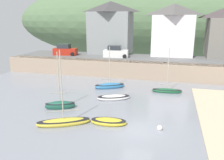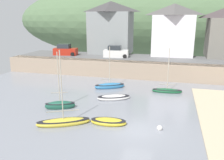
% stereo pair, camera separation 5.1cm
% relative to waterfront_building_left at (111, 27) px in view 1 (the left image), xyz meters
% --- Properties ---
extents(quay_seawall, '(48.00, 9.40, 2.40)m').
position_rel_waterfront_building_left_xyz_m(quay_seawall, '(8.96, -7.70, -5.76)').
color(quay_seawall, tan).
rests_on(quay_seawall, ground).
extents(hillside_backdrop, '(80.00, 44.00, 22.81)m').
position_rel_waterfront_building_left_xyz_m(hillside_backdrop, '(3.04, 30.00, 0.87)').
color(hillside_backdrop, '#526D49').
rests_on(hillside_backdrop, ground).
extents(waterfront_building_left, '(7.75, 6.04, 9.30)m').
position_rel_waterfront_building_left_xyz_m(waterfront_building_left, '(0.00, 0.00, 0.00)').
color(waterfront_building_left, gray).
rests_on(waterfront_building_left, ground).
extents(waterfront_building_centre, '(7.13, 5.80, 8.74)m').
position_rel_waterfront_building_left_xyz_m(waterfront_building_centre, '(11.11, 0.00, -0.28)').
color(waterfront_building_centre, white).
rests_on(waterfront_building_centre, ground).
extents(sailboat_white_hull, '(3.17, 2.05, 5.92)m').
position_rel_waterfront_building_left_xyz_m(sailboat_white_hull, '(0.72, -22.43, -6.79)').
color(sailboat_white_hull, '#1D513F').
rests_on(sailboat_white_hull, ground).
extents(sailboat_blue_trim, '(4.02, 2.89, 5.55)m').
position_rel_waterfront_building_left_xyz_m(sailboat_blue_trim, '(3.68, -14.42, -6.83)').
color(sailboat_blue_trim, teal).
rests_on(sailboat_blue_trim, ground).
extents(motorboat_with_cabin, '(3.19, 1.51, 0.65)m').
position_rel_waterfront_building_left_xyz_m(motorboat_with_cabin, '(6.38, -24.68, -6.91)').
color(motorboat_with_cabin, gold).
rests_on(motorboat_with_cabin, ground).
extents(sailboat_nearest_shore, '(4.58, 3.10, 6.53)m').
position_rel_waterfront_building_left_xyz_m(sailboat_nearest_shore, '(2.72, -25.77, -6.86)').
color(sailboat_nearest_shore, gold).
rests_on(sailboat_nearest_shore, ground).
extents(fishing_boat_green, '(3.66, 1.29, 5.56)m').
position_rel_waterfront_building_left_xyz_m(fishing_boat_green, '(10.92, -14.40, -6.88)').
color(fishing_boat_green, '#1B5933').
rests_on(fishing_boat_green, ground).
extents(sailboat_tall_mast, '(3.94, 2.78, 0.62)m').
position_rel_waterfront_building_left_xyz_m(sailboat_tall_mast, '(5.25, -18.44, -6.92)').
color(sailboat_tall_mast, white).
rests_on(sailboat_tall_mast, ground).
extents(parked_car_near_slipway, '(4.26, 2.15, 1.95)m').
position_rel_waterfront_building_left_xyz_m(parked_car_near_slipway, '(-7.19, -4.50, -3.92)').
color(parked_car_near_slipway, '#AD2315').
rests_on(parked_car_near_slipway, ground).
extents(parked_car_by_wall, '(4.23, 2.05, 1.95)m').
position_rel_waterfront_building_left_xyz_m(parked_car_by_wall, '(2.04, -4.50, -3.92)').
color(parked_car_by_wall, silver).
rests_on(parked_car_by_wall, ground).
extents(mooring_buoy, '(0.46, 0.46, 0.46)m').
position_rel_waterfront_building_left_xyz_m(mooring_buoy, '(10.68, -24.65, -6.98)').
color(mooring_buoy, silver).
rests_on(mooring_buoy, ground).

